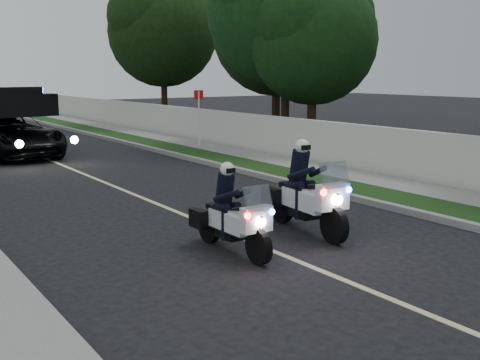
# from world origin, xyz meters

# --- Properties ---
(ground) EXTENTS (120.00, 120.00, 0.00)m
(ground) POSITION_xyz_m (0.00, 0.00, 0.00)
(ground) COLOR black
(ground) RESTS_ON ground
(curb_right) EXTENTS (0.20, 60.00, 0.15)m
(curb_right) POSITION_xyz_m (4.10, 10.00, 0.07)
(curb_right) COLOR gray
(curb_right) RESTS_ON ground
(grass_verge) EXTENTS (1.20, 60.00, 0.16)m
(grass_verge) POSITION_xyz_m (4.80, 10.00, 0.08)
(grass_verge) COLOR #193814
(grass_verge) RESTS_ON ground
(sidewalk_right) EXTENTS (1.40, 60.00, 0.16)m
(sidewalk_right) POSITION_xyz_m (6.10, 10.00, 0.08)
(sidewalk_right) COLOR gray
(sidewalk_right) RESTS_ON ground
(property_wall) EXTENTS (0.22, 60.00, 1.50)m
(property_wall) POSITION_xyz_m (7.10, 10.00, 0.75)
(property_wall) COLOR beige
(property_wall) RESTS_ON ground
(lane_marking) EXTENTS (0.12, 50.00, 0.01)m
(lane_marking) POSITION_xyz_m (0.00, 10.00, 0.00)
(lane_marking) COLOR #BFB78C
(lane_marking) RESTS_ON ground
(police_moto_left) EXTENTS (0.66, 1.85, 1.57)m
(police_moto_left) POSITION_xyz_m (-0.63, 2.67, 0.00)
(police_moto_left) COLOR silver
(police_moto_left) RESTS_ON ground
(police_moto_right) EXTENTS (0.95, 2.20, 1.81)m
(police_moto_right) POSITION_xyz_m (1.28, 2.98, 0.00)
(police_moto_right) COLOR white
(police_moto_right) RESTS_ON ground
(police_suv) EXTENTS (3.18, 5.88, 2.74)m
(police_suv) POSITION_xyz_m (-0.88, 17.20, 0.00)
(police_suv) COLOR black
(police_suv) RESTS_ON ground
(sign_post) EXTENTS (0.50, 0.50, 2.44)m
(sign_post) POSITION_xyz_m (6.00, 15.17, 0.00)
(sign_post) COLOR #B90D17
(sign_post) RESTS_ON ground
(tree_right_b) EXTENTS (6.43, 6.43, 8.33)m
(tree_right_b) POSITION_xyz_m (9.47, 12.27, 0.00)
(tree_right_b) COLOR #143712
(tree_right_b) RESTS_ON ground
(tree_right_c) EXTENTS (6.10, 6.10, 9.41)m
(tree_right_c) POSITION_xyz_m (10.10, 15.41, 0.00)
(tree_right_c) COLOR black
(tree_right_c) RESTS_ON ground
(tree_right_d) EXTENTS (8.12, 8.12, 11.09)m
(tree_right_d) POSITION_xyz_m (9.69, 14.24, 0.00)
(tree_right_d) COLOR #154016
(tree_right_d) RESTS_ON ground
(tree_right_e) EXTENTS (6.66, 6.66, 10.36)m
(tree_right_e) POSITION_xyz_m (9.65, 25.41, 0.00)
(tree_right_e) COLOR black
(tree_right_e) RESTS_ON ground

